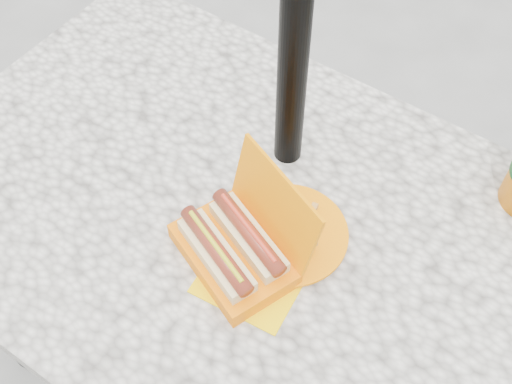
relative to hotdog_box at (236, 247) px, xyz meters
The scene contains 4 objects.
ground 0.79m from the hotdog_box, 124.36° to the left, with size 60.00×60.00×0.00m, color slate.
picnic_table 0.17m from the hotdog_box, 124.36° to the left, with size 1.20×0.80×0.75m.
hotdog_box is the anchor object (origin of this frame).
fries_plate 0.09m from the hotdog_box, 60.27° to the left, with size 0.20×0.28×0.04m.
Camera 1 is at (0.38, -0.49, 1.67)m, focal length 45.00 mm.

